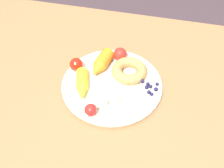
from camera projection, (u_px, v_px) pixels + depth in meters
name	position (u px, v px, depth m)	size (l,w,h in m)	color
dining_table	(105.00, 113.00, 0.81)	(1.13, 0.80, 0.72)	#97663E
plate	(112.00, 85.00, 0.76)	(0.28, 0.28, 0.02)	white
banana	(115.00, 99.00, 0.71)	(0.16, 0.11, 0.03)	beige
carrot_orange	(101.00, 64.00, 0.78)	(0.06, 0.11, 0.04)	orange
carrot_yellow	(82.00, 85.00, 0.73)	(0.06, 0.11, 0.03)	yellow
donut	(129.00, 71.00, 0.77)	(0.10, 0.10, 0.03)	#BD8548
blueberry_pile	(150.00, 87.00, 0.74)	(0.05, 0.05, 0.02)	#191638
tomato_near	(76.00, 65.00, 0.78)	(0.04, 0.04, 0.04)	red
tomato_mid	(120.00, 54.00, 0.81)	(0.04, 0.04, 0.04)	red
tomato_far	(91.00, 110.00, 0.68)	(0.03, 0.03, 0.03)	red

